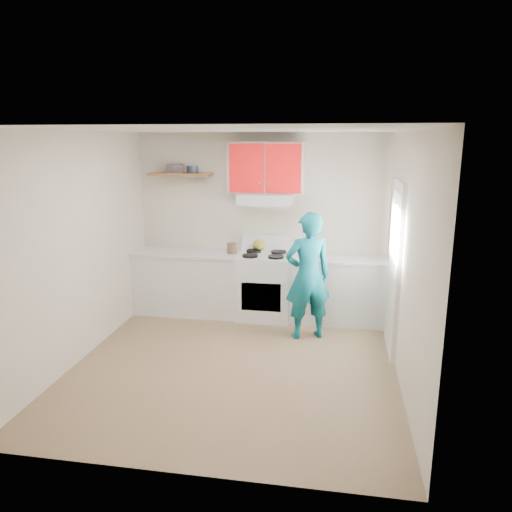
% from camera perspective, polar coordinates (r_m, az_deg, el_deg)
% --- Properties ---
extents(floor, '(3.80, 3.80, 0.00)m').
position_cam_1_polar(floor, '(5.70, -2.46, -12.56)').
color(floor, brown).
rests_on(floor, ground).
extents(ceiling, '(3.60, 3.80, 0.04)m').
position_cam_1_polar(ceiling, '(5.12, -2.77, 14.58)').
color(ceiling, white).
rests_on(ceiling, floor).
extents(back_wall, '(3.60, 0.04, 2.60)m').
position_cam_1_polar(back_wall, '(7.09, 0.62, 3.75)').
color(back_wall, beige).
rests_on(back_wall, floor).
extents(front_wall, '(3.60, 0.04, 2.60)m').
position_cam_1_polar(front_wall, '(3.50, -9.18, -6.82)').
color(front_wall, beige).
rests_on(front_wall, floor).
extents(left_wall, '(0.04, 3.80, 2.60)m').
position_cam_1_polar(left_wall, '(5.90, -19.97, 0.92)').
color(left_wall, beige).
rests_on(left_wall, floor).
extents(right_wall, '(0.04, 3.80, 2.60)m').
position_cam_1_polar(right_wall, '(5.19, 17.20, -0.50)').
color(right_wall, beige).
rests_on(right_wall, floor).
extents(door, '(0.05, 0.85, 2.05)m').
position_cam_1_polar(door, '(5.93, 15.93, -1.45)').
color(door, white).
rests_on(door, floor).
extents(door_glass, '(0.01, 0.55, 0.95)m').
position_cam_1_polar(door_glass, '(5.84, 15.93, 2.59)').
color(door_glass, white).
rests_on(door_glass, door).
extents(counter_left, '(1.52, 0.60, 0.90)m').
position_cam_1_polar(counter_left, '(7.23, -7.95, -3.10)').
color(counter_left, silver).
rests_on(counter_left, floor).
extents(counter_right, '(1.32, 0.60, 0.90)m').
position_cam_1_polar(counter_right, '(6.92, 9.60, -3.95)').
color(counter_right, silver).
rests_on(counter_right, floor).
extents(stove, '(0.76, 0.65, 0.92)m').
position_cam_1_polar(stove, '(6.96, 1.00, -3.56)').
color(stove, white).
rests_on(stove, floor).
extents(range_hood, '(0.76, 0.44, 0.15)m').
position_cam_1_polar(range_hood, '(6.80, 1.17, 6.70)').
color(range_hood, silver).
rests_on(range_hood, back_wall).
extents(upper_cabinets, '(1.02, 0.33, 0.70)m').
position_cam_1_polar(upper_cabinets, '(6.82, 1.26, 10.30)').
color(upper_cabinets, red).
rests_on(upper_cabinets, back_wall).
extents(shelf, '(0.90, 0.30, 0.04)m').
position_cam_1_polar(shelf, '(7.13, -8.86, 9.48)').
color(shelf, brown).
rests_on(shelf, back_wall).
extents(books, '(0.27, 0.22, 0.12)m').
position_cam_1_polar(books, '(7.17, -9.49, 10.10)').
color(books, '#483F44').
rests_on(books, shelf).
extents(tin, '(0.17, 0.17, 0.10)m').
position_cam_1_polar(tin, '(7.10, -7.46, 10.04)').
color(tin, '#333D4C').
rests_on(tin, shelf).
extents(kettle, '(0.24, 0.24, 0.17)m').
position_cam_1_polar(kettle, '(7.08, 0.38, 1.29)').
color(kettle, olive).
rests_on(kettle, stove).
extents(crock, '(0.15, 0.15, 0.17)m').
position_cam_1_polar(crock, '(6.93, -2.85, 0.83)').
color(crock, '#48351F').
rests_on(crock, counter_left).
extents(cutting_board, '(0.35, 0.30, 0.02)m').
position_cam_1_polar(cutting_board, '(6.70, 7.47, -0.35)').
color(cutting_board, olive).
rests_on(cutting_board, counter_right).
extents(silicone_mat, '(0.36, 0.32, 0.01)m').
position_cam_1_polar(silicone_mat, '(6.76, 12.14, -0.49)').
color(silicone_mat, red).
rests_on(silicone_mat, counter_right).
extents(person, '(0.70, 0.58, 1.64)m').
position_cam_1_polar(person, '(6.19, 6.10, -2.35)').
color(person, '#0C6471').
rests_on(person, floor).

